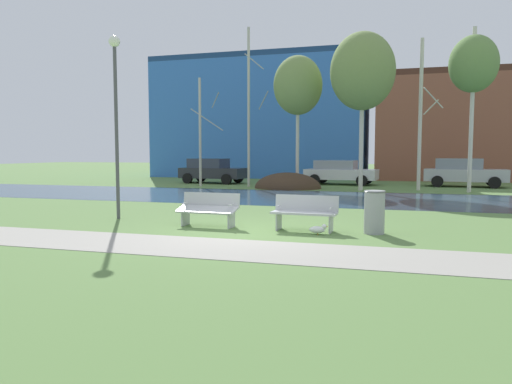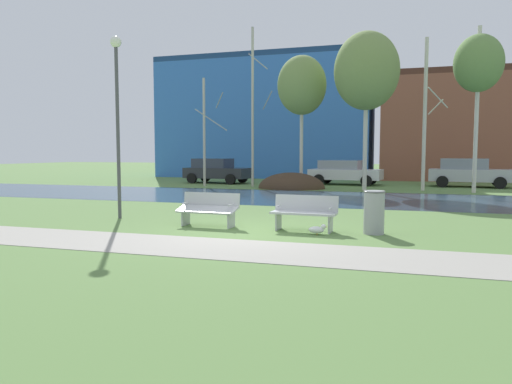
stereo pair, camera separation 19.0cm
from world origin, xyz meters
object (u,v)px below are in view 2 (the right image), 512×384
at_px(parked_van_nearest_dark, 216,170).
at_px(parked_hatch_third_silver, 469,172).
at_px(seagull, 317,229).
at_px(streetlamp, 117,97).
at_px(bench_right, 304,212).
at_px(trash_bin, 374,212).
at_px(parked_sedan_second_white, 344,172).
at_px(bench_left, 209,208).

bearing_deg(parked_van_nearest_dark, parked_hatch_third_silver, 3.74).
height_order(seagull, streetlamp, streetlamp).
height_order(bench_right, parked_hatch_third_silver, parked_hatch_third_silver).
bearing_deg(trash_bin, parked_hatch_third_silver, 76.58).
relative_size(trash_bin, parked_hatch_third_silver, 0.23).
bearing_deg(bench_right, parked_hatch_third_silver, 71.58).
distance_m(trash_bin, streetlamp, 7.89).
height_order(trash_bin, parked_sedan_second_white, parked_sedan_second_white).
xyz_separation_m(bench_right, parked_van_nearest_dark, (-8.94, 16.43, 0.33)).
xyz_separation_m(parked_van_nearest_dark, parked_hatch_third_silver, (14.73, 0.96, 0.02)).
height_order(trash_bin, seagull, trash_bin).
bearing_deg(bench_right, parked_van_nearest_dark, 118.54).
xyz_separation_m(bench_right, seagull, (0.41, -0.49, -0.34)).
bearing_deg(bench_left, trash_bin, 0.93).
distance_m(bench_left, parked_sedan_second_white, 17.39).
distance_m(streetlamp, parked_sedan_second_white, 17.52).
distance_m(streetlamp, parked_van_nearest_dark, 16.36).
bearing_deg(streetlamp, seagull, -10.54).
relative_size(parked_sedan_second_white, parked_hatch_third_silver, 0.98).
distance_m(seagull, parked_hatch_third_silver, 18.69).
relative_size(bench_right, seagull, 3.62).
xyz_separation_m(bench_right, trash_bin, (1.66, 0.07, 0.06)).
height_order(bench_left, streetlamp, streetlamp).
bearing_deg(seagull, bench_right, 129.75).
relative_size(bench_left, bench_right, 1.00).
bearing_deg(streetlamp, trash_bin, -4.44).
bearing_deg(bench_left, seagull, -9.42).
xyz_separation_m(bench_left, trash_bin, (4.20, 0.07, 0.06)).
distance_m(trash_bin, seagull, 1.43).
xyz_separation_m(trash_bin, parked_sedan_second_white, (-2.73, 17.26, 0.24)).
height_order(trash_bin, streetlamp, streetlamp).
xyz_separation_m(trash_bin, parked_hatch_third_silver, (4.13, 17.32, 0.29)).
bearing_deg(parked_van_nearest_dark, bench_right, -61.46).
relative_size(bench_right, parked_sedan_second_white, 0.37).
bearing_deg(streetlamp, parked_hatch_third_silver, 55.73).
xyz_separation_m(seagull, streetlamp, (-6.03, 1.12, 3.37)).
height_order(trash_bin, parked_hatch_third_silver, parked_hatch_third_silver).
xyz_separation_m(bench_left, bench_right, (2.54, 0.00, 0.00)).
bearing_deg(parked_van_nearest_dark, trash_bin, -57.07).
height_order(bench_left, seagull, bench_left).
xyz_separation_m(trash_bin, streetlamp, (-7.28, 0.57, 2.97)).
bearing_deg(parked_sedan_second_white, bench_right, -86.47).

